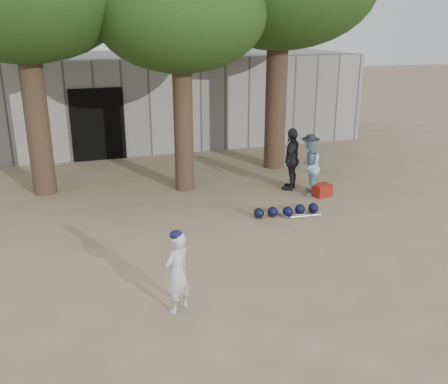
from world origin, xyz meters
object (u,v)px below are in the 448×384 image
object	(u,v)px
boy_player	(177,272)
spectator_blue	(309,167)
red_bag	(322,190)
spectator_dark	(292,159)

from	to	relation	value
boy_player	spectator_blue	world-z (taller)	spectator_blue
spectator_blue	red_bag	xyz separation A→B (m)	(0.27, -0.22, -0.57)
boy_player	spectator_blue	bearing A→B (deg)	-170.66
boy_player	spectator_blue	distance (m)	5.92
boy_player	spectator_blue	xyz separation A→B (m)	(4.26, 4.12, 0.09)
spectator_blue	red_bag	distance (m)	0.67
spectator_blue	spectator_dark	world-z (taller)	spectator_dark
boy_player	spectator_dark	xyz separation A→B (m)	(4.05, 4.65, 0.17)
spectator_dark	red_bag	size ratio (longest dim) A/B	3.77
spectator_dark	red_bag	world-z (taller)	spectator_dark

